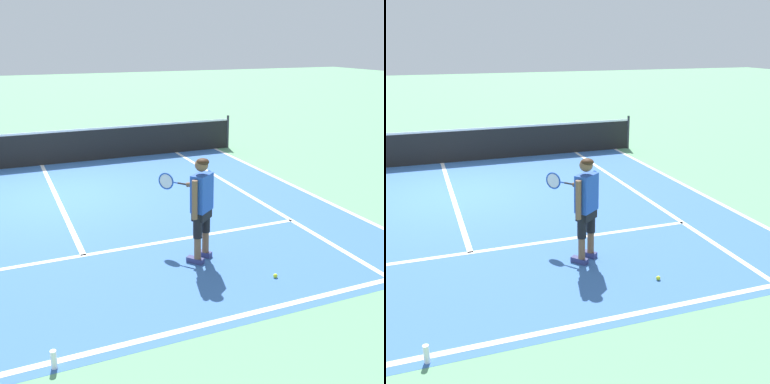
# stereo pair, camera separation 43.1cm
# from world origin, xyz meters

# --- Properties ---
(ground_plane) EXTENTS (80.00, 80.00, 0.00)m
(ground_plane) POSITION_xyz_m (0.00, 0.00, 0.00)
(ground_plane) COLOR #609E70
(court_inner_surface) EXTENTS (10.98, 9.41, 0.00)m
(court_inner_surface) POSITION_xyz_m (0.00, -1.44, 0.00)
(court_inner_surface) COLOR #3866A8
(court_inner_surface) RESTS_ON ground
(line_baseline) EXTENTS (10.98, 0.10, 0.01)m
(line_baseline) POSITION_xyz_m (0.00, -5.95, 0.00)
(line_baseline) COLOR white
(line_baseline) RESTS_ON ground
(line_service) EXTENTS (8.23, 0.10, 0.01)m
(line_service) POSITION_xyz_m (0.00, -3.33, 0.00)
(line_service) COLOR white
(line_service) RESTS_ON ground
(line_centre_service) EXTENTS (0.10, 6.40, 0.01)m
(line_centre_service) POSITION_xyz_m (0.00, -0.13, 0.00)
(line_centre_service) COLOR white
(line_centre_service) RESTS_ON ground
(line_singles_right) EXTENTS (0.10, 9.01, 0.01)m
(line_singles_right) POSITION_xyz_m (4.12, -1.44, 0.00)
(line_singles_right) COLOR white
(line_singles_right) RESTS_ON ground
(line_doubles_right) EXTENTS (0.10, 9.01, 0.01)m
(line_doubles_right) POSITION_xyz_m (5.49, -1.44, 0.00)
(line_doubles_right) COLOR white
(line_doubles_right) RESTS_ON ground
(tennis_net) EXTENTS (11.96, 0.08, 1.07)m
(tennis_net) POSITION_xyz_m (0.00, 3.07, 0.50)
(tennis_net) COLOR #333338
(tennis_net) RESTS_ON ground
(tennis_player) EXTENTS (0.65, 1.20, 1.71)m
(tennis_player) POSITION_xyz_m (1.74, -4.22, 0.99)
(tennis_player) COLOR navy
(tennis_player) RESTS_ON ground
(tennis_ball_near_feet) EXTENTS (0.07, 0.07, 0.07)m
(tennis_ball_near_feet) POSITION_xyz_m (2.54, -5.23, 0.03)
(tennis_ball_near_feet) COLOR #CCE02D
(tennis_ball_near_feet) RESTS_ON ground
(water_bottle) EXTENTS (0.07, 0.07, 0.22)m
(water_bottle) POSITION_xyz_m (-0.82, -6.05, 0.11)
(water_bottle) COLOR white
(water_bottle) RESTS_ON ground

